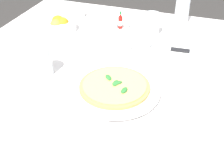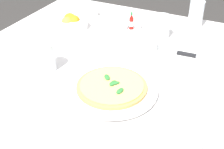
# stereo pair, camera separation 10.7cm
# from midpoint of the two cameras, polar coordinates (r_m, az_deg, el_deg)

# --- Properties ---
(dining_table) EXTENTS (1.22, 1.22, 0.73)m
(dining_table) POSITION_cam_midpoint_polar(r_m,az_deg,el_deg) (1.21, -2.94, -3.58)
(dining_table) COLOR white
(dining_table) RESTS_ON ground_plane
(pizza_plate) EXTENTS (0.31, 0.31, 0.02)m
(pizza_plate) POSITION_cam_midpoint_polar(r_m,az_deg,el_deg) (1.01, -2.54, -2.92)
(pizza_plate) COLOR white
(pizza_plate) RESTS_ON dining_table
(pizza) EXTENTS (0.24, 0.24, 0.02)m
(pizza) POSITION_cam_midpoint_polar(r_m,az_deg,el_deg) (1.00, -2.55, -2.28)
(pizza) COLOR tan
(pizza) RESTS_ON pizza_plate
(coffee_cup_far_right) EXTENTS (0.13, 0.13, 0.07)m
(coffee_cup_far_right) POSITION_cam_midpoint_polar(r_m,az_deg,el_deg) (1.25, 3.07, 5.95)
(coffee_cup_far_right) COLOR white
(coffee_cup_far_right) RESTS_ON dining_table
(coffee_cup_back_corner) EXTENTS (0.13, 0.13, 0.06)m
(coffee_cup_back_corner) POSITION_cam_midpoint_polar(r_m,az_deg,el_deg) (0.82, 12.54, -12.66)
(coffee_cup_back_corner) COLOR white
(coffee_cup_back_corner) RESTS_ON dining_table
(water_glass_left_edge) EXTENTS (0.07, 0.07, 0.11)m
(water_glass_left_edge) POSITION_cam_midpoint_polar(r_m,az_deg,el_deg) (1.12, -15.80, 2.05)
(water_glass_left_edge) COLOR white
(water_glass_left_edge) RESTS_ON dining_table
(water_glass_near_left) EXTENTS (0.07, 0.07, 0.13)m
(water_glass_near_left) POSITION_cam_midpoint_polar(r_m,az_deg,el_deg) (1.52, 11.16, 11.59)
(water_glass_near_left) COLOR white
(water_glass_near_left) RESTS_ON dining_table
(water_glass_far_left) EXTENTS (0.07, 0.07, 0.10)m
(water_glass_far_left) POSITION_cam_midpoint_polar(r_m,az_deg,el_deg) (1.38, 5.30, 9.24)
(water_glass_far_left) COLOR white
(water_glass_far_left) RESTS_ON dining_table
(napkin_folded) EXTENTS (0.23, 0.15, 0.02)m
(napkin_folded) POSITION_cam_midpoint_polar(r_m,az_deg,el_deg) (1.23, 12.50, 3.57)
(napkin_folded) COLOR silver
(napkin_folded) RESTS_ON dining_table
(dinner_knife) EXTENTS (0.20, 0.03, 0.01)m
(dinner_knife) POSITION_cam_midpoint_polar(r_m,az_deg,el_deg) (1.23, 12.71, 4.11)
(dinner_knife) COLOR silver
(dinner_knife) RESTS_ON napkin_folded
(citrus_bowl) EXTENTS (0.15, 0.15, 0.07)m
(citrus_bowl) POSITION_cam_midpoint_polar(r_m,az_deg,el_deg) (1.45, -11.96, 9.13)
(citrus_bowl) COLOR white
(citrus_bowl) RESTS_ON dining_table
(hot_sauce_bottle) EXTENTS (0.02, 0.02, 0.08)m
(hot_sauce_bottle) POSITION_cam_midpoint_polar(r_m,az_deg,el_deg) (1.44, -0.54, 9.96)
(hot_sauce_bottle) COLOR #B7140F
(hot_sauce_bottle) RESTS_ON dining_table
(salt_shaker) EXTENTS (0.03, 0.03, 0.06)m
(salt_shaker) POSITION_cam_midpoint_polar(r_m,az_deg,el_deg) (1.44, 0.66, 9.64)
(salt_shaker) COLOR white
(salt_shaker) RESTS_ON dining_table
(pepper_shaker) EXTENTS (0.03, 0.03, 0.06)m
(pepper_shaker) POSITION_cam_midpoint_polar(r_m,az_deg,el_deg) (1.44, -1.74, 9.62)
(pepper_shaker) COLOR white
(pepper_shaker) RESTS_ON dining_table
(menu_card) EXTENTS (0.09, 0.03, 0.06)m
(menu_card) POSITION_cam_midpoint_polar(r_m,az_deg,el_deg) (1.61, -8.48, 11.98)
(menu_card) COLOR white
(menu_card) RESTS_ON dining_table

